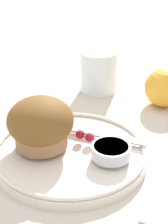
{
  "coord_description": "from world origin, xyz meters",
  "views": [
    {
      "loc": [
        0.25,
        -0.43,
        0.33
      ],
      "look_at": [
        -0.01,
        0.02,
        0.06
      ],
      "focal_mm": 60.0,
      "sensor_mm": 36.0,
      "label": 1
    }
  ],
  "objects_px": {
    "muffin": "(41,124)",
    "butter_knife": "(89,132)",
    "orange_fruit": "(164,87)",
    "juice_glass": "(98,72)"
  },
  "relations": [
    {
      "from": "muffin",
      "to": "butter_knife",
      "type": "xyz_separation_m",
      "value": [
        0.05,
        0.06,
        -0.03
      ]
    },
    {
      "from": "orange_fruit",
      "to": "juice_glass",
      "type": "xyz_separation_m",
      "value": [
        -0.14,
        -0.0,
        0.01
      ]
    },
    {
      "from": "muffin",
      "to": "juice_glass",
      "type": "distance_m",
      "value": 0.26
    },
    {
      "from": "muffin",
      "to": "juice_glass",
      "type": "xyz_separation_m",
      "value": [
        -0.04,
        0.25,
        -0.01
      ]
    },
    {
      "from": "muffin",
      "to": "juice_glass",
      "type": "bearing_deg",
      "value": 97.91
    },
    {
      "from": "orange_fruit",
      "to": "butter_knife",
      "type": "bearing_deg",
      "value": -106.65
    },
    {
      "from": "muffin",
      "to": "butter_knife",
      "type": "bearing_deg",
      "value": 53.46
    },
    {
      "from": "orange_fruit",
      "to": "juice_glass",
      "type": "bearing_deg",
      "value": -179.06
    },
    {
      "from": "muffin",
      "to": "orange_fruit",
      "type": "height_order",
      "value": "muffin"
    },
    {
      "from": "butter_knife",
      "to": "juice_glass",
      "type": "distance_m",
      "value": 0.21
    }
  ]
}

